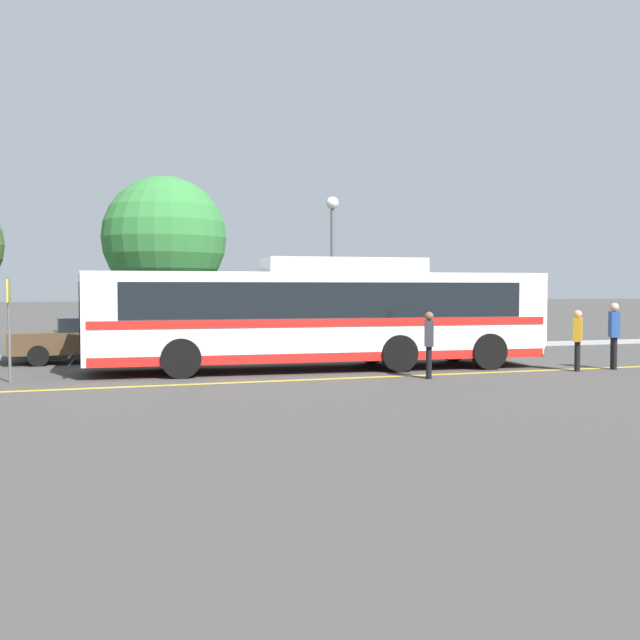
% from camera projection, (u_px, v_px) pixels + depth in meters
% --- Properties ---
extents(ground_plane, '(220.00, 220.00, 0.00)m').
position_uv_depth(ground_plane, '(273.00, 369.00, 20.73)').
color(ground_plane, '#423F3D').
extents(lane_strip_0, '(32.50, 0.20, 0.01)m').
position_uv_depth(lane_strip_0, '(347.00, 378.00, 18.64)').
color(lane_strip_0, gold).
rests_on(lane_strip_0, ground_plane).
extents(curb_strip, '(40.50, 0.36, 0.15)m').
position_uv_depth(curb_strip, '(273.00, 351.00, 25.76)').
color(curb_strip, '#99999E').
rests_on(curb_strip, ground_plane).
extents(transit_bus, '(12.94, 3.42, 3.07)m').
position_uv_depth(transit_bus, '(321.00, 314.00, 20.67)').
color(transit_bus, white).
rests_on(transit_bus, ground_plane).
extents(parked_car_1, '(4.56, 2.01, 1.36)m').
position_uv_depth(parked_car_1, '(87.00, 339.00, 22.71)').
color(parked_car_1, '#4C3823').
rests_on(parked_car_1, ground_plane).
extents(pedestrian_0, '(0.44, 0.46, 1.65)m').
position_uv_depth(pedestrian_0, '(578.00, 337.00, 20.22)').
color(pedestrian_0, black).
rests_on(pedestrian_0, ground_plane).
extents(pedestrian_1, '(0.38, 0.47, 1.66)m').
position_uv_depth(pedestrian_1, '(429.00, 341.00, 18.56)').
color(pedestrian_1, black).
rests_on(pedestrian_1, ground_plane).
extents(pedestrian_2, '(0.38, 0.47, 1.84)m').
position_uv_depth(pedestrian_2, '(614.00, 331.00, 20.65)').
color(pedestrian_2, black).
rests_on(pedestrian_2, ground_plane).
extents(bus_stop_sign, '(0.07, 0.40, 2.52)m').
position_uv_depth(bus_stop_sign, '(9.00, 316.00, 17.73)').
color(bus_stop_sign, '#59595E').
rests_on(bus_stop_sign, ground_plane).
extents(street_lamp, '(0.46, 0.46, 5.61)m').
position_uv_depth(street_lamp, '(332.00, 241.00, 27.58)').
color(street_lamp, '#59595E').
rests_on(street_lamp, ground_plane).
extents(tree_1, '(4.62, 4.62, 6.42)m').
position_uv_depth(tree_1, '(165.00, 238.00, 27.99)').
color(tree_1, '#513823').
rests_on(tree_1, ground_plane).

